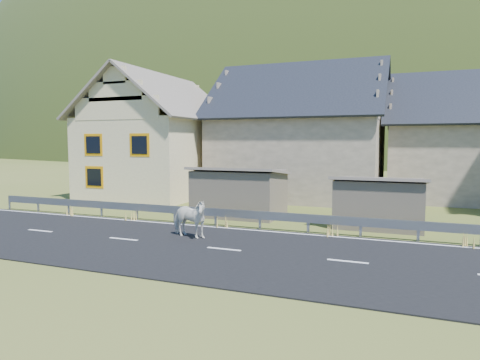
% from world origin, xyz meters
% --- Properties ---
extents(ground, '(160.00, 160.00, 0.00)m').
position_xyz_m(ground, '(0.00, 0.00, 0.00)').
color(ground, '#3C4F17').
rests_on(ground, ground).
extents(road, '(60.00, 7.00, 0.04)m').
position_xyz_m(road, '(0.00, 0.00, 0.02)').
color(road, black).
rests_on(road, ground).
extents(lane_markings, '(60.00, 6.60, 0.01)m').
position_xyz_m(lane_markings, '(0.00, 0.00, 0.04)').
color(lane_markings, silver).
rests_on(lane_markings, road).
extents(guardrail, '(28.10, 0.09, 0.75)m').
position_xyz_m(guardrail, '(-0.00, 3.68, 0.56)').
color(guardrail, '#93969B').
rests_on(guardrail, ground).
extents(shed_left, '(4.30, 3.30, 2.40)m').
position_xyz_m(shed_left, '(-2.00, 6.50, 1.10)').
color(shed_left, '#6E6251').
rests_on(shed_left, ground).
extents(shed_right, '(3.80, 2.90, 2.20)m').
position_xyz_m(shed_right, '(4.50, 6.00, 1.00)').
color(shed_right, '#6E6251').
rests_on(shed_right, ground).
extents(house_cream, '(7.80, 9.80, 8.30)m').
position_xyz_m(house_cream, '(-10.00, 12.00, 4.36)').
color(house_cream, beige).
rests_on(house_cream, ground).
extents(house_stone_a, '(10.80, 9.80, 8.90)m').
position_xyz_m(house_stone_a, '(-1.00, 15.00, 4.63)').
color(house_stone_a, tan).
rests_on(house_stone_a, ground).
extents(house_stone_b, '(9.80, 8.80, 8.10)m').
position_xyz_m(house_stone_b, '(9.00, 17.00, 4.24)').
color(house_stone_b, tan).
rests_on(house_stone_b, ground).
extents(mountain, '(440.00, 280.00, 260.00)m').
position_xyz_m(mountain, '(5.00, 180.00, -20.00)').
color(mountain, '#273811').
rests_on(mountain, ground).
extents(conifer_patch, '(76.00, 50.00, 28.00)m').
position_xyz_m(conifer_patch, '(-55.00, 110.00, 6.00)').
color(conifer_patch, black).
rests_on(conifer_patch, ground).
extents(horse, '(1.10, 1.83, 1.45)m').
position_xyz_m(horse, '(-1.91, 1.12, 0.76)').
color(horse, white).
rests_on(horse, road).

